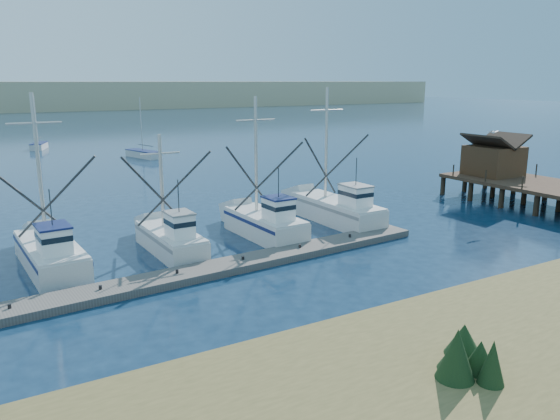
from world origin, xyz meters
The scene contains 9 objects.
ground centered at (0.00, 0.00, 0.00)m, with size 500.00×500.00×0.00m, color #0C1F35.
shore_bank centered at (-8.00, -10.00, 0.80)m, with size 40.00×10.00×1.60m, color #4C422D.
floating_dock centered at (-9.39, 5.99, 0.21)m, with size 30.78×2.05×0.41m, color #56524D.
timber_pier centered at (21.50, 8.46, 2.57)m, with size 7.00×20.00×8.00m.
dune_ridge centered at (0.00, 210.00, 5.00)m, with size 360.00×60.00×10.00m, color tan.
trawler_fleet centered at (-8.77, 10.96, 0.96)m, with size 30.18×8.67×9.79m.
sailboat_near centered at (1.98, 53.46, 0.49)m, with size 3.46×6.51×8.10m.
sailboat_far centered at (-9.11, 70.95, 0.51)m, with size 3.19×5.02×8.10m.
flying_gull centered at (16.75, 8.53, 6.33)m, with size 1.18×0.22×0.22m.
Camera 1 is at (-19.36, -20.13, 10.22)m, focal length 35.00 mm.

